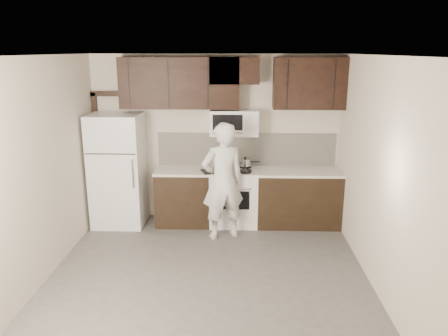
{
  "coord_description": "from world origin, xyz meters",
  "views": [
    {
      "loc": [
        0.37,
        -4.77,
        2.76
      ],
      "look_at": [
        0.18,
        0.9,
        1.22
      ],
      "focal_mm": 35.0,
      "sensor_mm": 36.0,
      "label": 1
    }
  ],
  "objects_px": {
    "refrigerator": "(118,170)",
    "person": "(223,181)",
    "stove": "(234,196)",
    "microwave": "(234,122)"
  },
  "relations": [
    {
      "from": "stove",
      "to": "refrigerator",
      "type": "distance_m",
      "value": 1.9
    },
    {
      "from": "refrigerator",
      "to": "person",
      "type": "xyz_separation_m",
      "value": [
        1.69,
        -0.5,
        -0.02
      ]
    },
    {
      "from": "refrigerator",
      "to": "person",
      "type": "distance_m",
      "value": 1.77
    },
    {
      "from": "microwave",
      "to": "stove",
      "type": "bearing_deg",
      "value": -89.9
    },
    {
      "from": "microwave",
      "to": "person",
      "type": "relative_size",
      "value": 0.43
    },
    {
      "from": "stove",
      "to": "microwave",
      "type": "bearing_deg",
      "value": 90.1
    },
    {
      "from": "stove",
      "to": "refrigerator",
      "type": "bearing_deg",
      "value": -178.49
    },
    {
      "from": "refrigerator",
      "to": "person",
      "type": "bearing_deg",
      "value": -16.48
    },
    {
      "from": "stove",
      "to": "person",
      "type": "distance_m",
      "value": 0.71
    },
    {
      "from": "microwave",
      "to": "refrigerator",
      "type": "bearing_deg",
      "value": -174.85
    }
  ]
}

